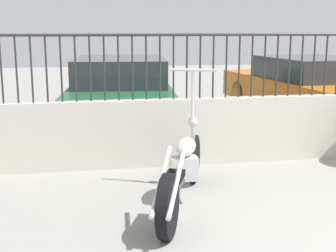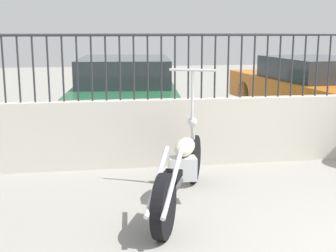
# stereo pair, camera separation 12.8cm
# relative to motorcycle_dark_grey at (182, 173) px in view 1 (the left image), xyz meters

# --- Properties ---
(low_wall) EXTENTS (8.20, 0.18, 0.90)m
(low_wall) POSITION_rel_motorcycle_dark_grey_xyz_m (1.55, 1.57, 0.07)
(low_wall) COLOR beige
(low_wall) RESTS_ON ground_plane
(fence_railing) EXTENTS (8.20, 0.04, 0.85)m
(fence_railing) POSITION_rel_motorcycle_dark_grey_xyz_m (1.55, 1.57, 1.07)
(fence_railing) COLOR #2D2D33
(fence_railing) RESTS_ON low_wall
(motorcycle_dark_grey) EXTENTS (0.97, 2.05, 1.38)m
(motorcycle_dark_grey) POSITION_rel_motorcycle_dark_grey_xyz_m (0.00, 0.00, 0.00)
(motorcycle_dark_grey) COLOR black
(motorcycle_dark_grey) RESTS_ON ground_plane
(car_green) EXTENTS (2.23, 4.64, 1.28)m
(car_green) POSITION_rel_motorcycle_dark_grey_xyz_m (-0.25, 4.42, 0.27)
(car_green) COLOR black
(car_green) RESTS_ON ground_plane
(car_orange) EXTENTS (2.14, 4.46, 1.25)m
(car_orange) POSITION_rel_motorcycle_dark_grey_xyz_m (3.49, 4.39, 0.26)
(car_orange) COLOR black
(car_orange) RESTS_ON ground_plane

